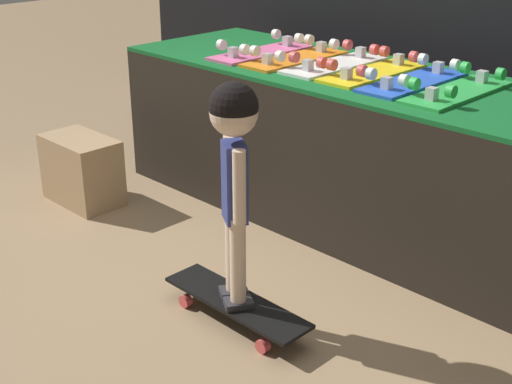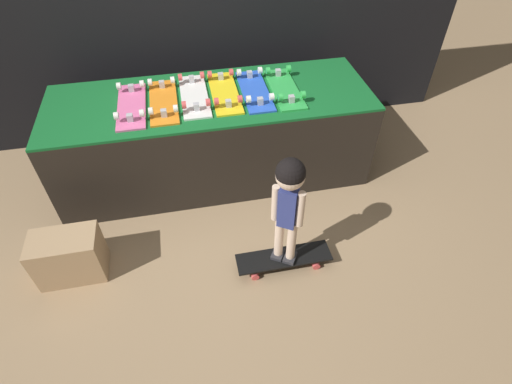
% 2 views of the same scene
% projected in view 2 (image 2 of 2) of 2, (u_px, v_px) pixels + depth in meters
% --- Properties ---
extents(ground_plane, '(16.00, 16.00, 0.00)m').
position_uv_depth(ground_plane, '(225.00, 214.00, 3.12)').
color(ground_plane, '#9E7F5B').
extents(display_rack, '(2.43, 0.83, 0.74)m').
position_uv_depth(display_rack, '(214.00, 137.00, 3.23)').
color(display_rack, black).
rests_on(display_rack, ground_plane).
extents(skateboard_pink_on_rack, '(0.20, 0.61, 0.09)m').
position_uv_depth(skateboard_pink_on_rack, '(131.00, 105.00, 2.86)').
color(skateboard_pink_on_rack, pink).
rests_on(skateboard_pink_on_rack, display_rack).
extents(skateboard_orange_on_rack, '(0.20, 0.61, 0.09)m').
position_uv_depth(skateboard_orange_on_rack, '(163.00, 101.00, 2.90)').
color(skateboard_orange_on_rack, orange).
rests_on(skateboard_orange_on_rack, display_rack).
extents(skateboard_white_on_rack, '(0.20, 0.61, 0.09)m').
position_uv_depth(skateboard_white_on_rack, '(194.00, 95.00, 2.95)').
color(skateboard_white_on_rack, white).
rests_on(skateboard_white_on_rack, display_rack).
extents(skateboard_yellow_on_rack, '(0.20, 0.61, 0.09)m').
position_uv_depth(skateboard_yellow_on_rack, '(225.00, 92.00, 2.99)').
color(skateboard_yellow_on_rack, yellow).
rests_on(skateboard_yellow_on_rack, display_rack).
extents(skateboard_blue_on_rack, '(0.20, 0.61, 0.09)m').
position_uv_depth(skateboard_blue_on_rack, '(255.00, 90.00, 3.01)').
color(skateboard_blue_on_rack, blue).
rests_on(skateboard_blue_on_rack, display_rack).
extents(skateboard_green_on_rack, '(0.20, 0.61, 0.09)m').
position_uv_depth(skateboard_green_on_rack, '(284.00, 88.00, 3.03)').
color(skateboard_green_on_rack, green).
rests_on(skateboard_green_on_rack, display_rack).
extents(skateboard_on_floor, '(0.65, 0.17, 0.09)m').
position_uv_depth(skateboard_on_floor, '(284.00, 258.00, 2.73)').
color(skateboard_on_floor, black).
rests_on(skateboard_on_floor, ground_plane).
extents(child, '(0.19, 0.17, 0.85)m').
position_uv_depth(child, '(289.00, 195.00, 2.30)').
color(child, '#2D2D33').
rests_on(child, skateboard_on_floor).
extents(storage_box, '(0.42, 0.25, 0.35)m').
position_uv_depth(storage_box, '(69.00, 256.00, 2.61)').
color(storage_box, tan).
rests_on(storage_box, ground_plane).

